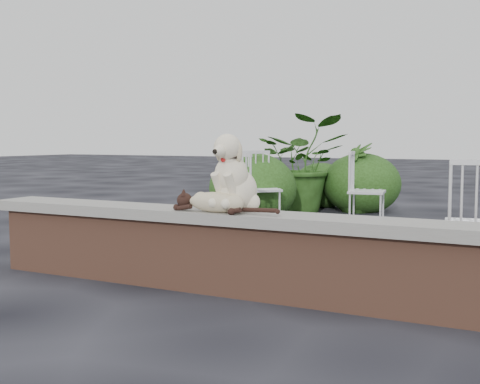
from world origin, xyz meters
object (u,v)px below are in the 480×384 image
at_px(dog, 237,172).
at_px(chair_b, 226,198).
at_px(chair_e, 367,190).
at_px(chair_a, 261,188).
at_px(cat, 216,201).
at_px(potted_plant_a, 303,164).
at_px(chair_c, 474,221).
at_px(potted_plant_b, 356,178).

relative_size(dog, chair_b, 0.59).
bearing_deg(chair_b, dog, -30.51).
relative_size(chair_e, chair_a, 1.00).
bearing_deg(chair_e, dog, 170.94).
height_order(cat, potted_plant_a, potted_plant_a).
xyz_separation_m(chair_e, potted_plant_a, (-1.31, 1.25, 0.25)).
bearing_deg(chair_c, chair_b, -25.14).
height_order(dog, cat, dog).
relative_size(cat, chair_a, 1.01).
distance_m(dog, cat, 0.26).
height_order(chair_a, potted_plant_a, potted_plant_a).
height_order(chair_e, potted_plant_a, potted_plant_a).
distance_m(chair_b, chair_c, 2.66).
xyz_separation_m(dog, chair_c, (1.48, 1.04, -0.39)).
xyz_separation_m(dog, chair_e, (0.02, 3.42, -0.39)).
bearing_deg(chair_e, chair_b, 137.03).
relative_size(cat, chair_e, 1.01).
relative_size(chair_c, potted_plant_b, 0.91).
relative_size(dog, chair_a, 0.59).
bearing_deg(chair_e, chair_c, -157.14).
distance_m(dog, chair_e, 3.44).
distance_m(chair_e, potted_plant_a, 1.83).
bearing_deg(potted_plant_a, chair_c, -52.66).
xyz_separation_m(chair_b, chair_e, (1.08, 1.59, 0.00)).
xyz_separation_m(chair_a, chair_c, (2.73, -2.07, 0.00)).
bearing_deg(chair_a, potted_plant_a, 45.30).
relative_size(chair_a, chair_c, 1.00).
bearing_deg(dog, chair_e, 96.04).
xyz_separation_m(cat, chair_a, (-1.17, 3.27, -0.19)).
bearing_deg(chair_a, cat, -116.11).
height_order(chair_e, chair_c, same).
bearing_deg(dog, potted_plant_a, 111.79).
height_order(chair_b, chair_a, same).
relative_size(dog, chair_e, 0.59).
xyz_separation_m(cat, potted_plant_a, (-1.21, 4.82, 0.06)).
relative_size(chair_c, potted_plant_a, 0.65).
height_order(potted_plant_a, potted_plant_b, potted_plant_a).
distance_m(cat, potted_plant_b, 5.17).
relative_size(dog, chair_c, 0.59).
distance_m(chair_b, chair_e, 1.93).
xyz_separation_m(dog, potted_plant_a, (-1.29, 4.67, -0.13)).
distance_m(dog, chair_a, 3.38).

